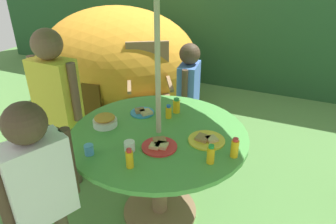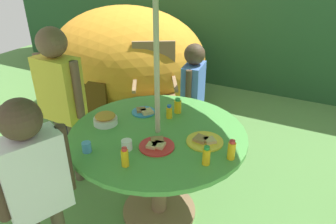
# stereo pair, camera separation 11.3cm
# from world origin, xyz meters

# --- Properties ---
(ground_plane) EXTENTS (10.00, 10.00, 0.02)m
(ground_plane) POSITION_xyz_m (0.00, 0.00, -0.01)
(ground_plane) COLOR #548442
(hedge_backdrop) EXTENTS (9.00, 0.70, 1.86)m
(hedge_backdrop) POSITION_xyz_m (0.00, 3.14, 0.93)
(hedge_backdrop) COLOR #234C28
(hedge_backdrop) RESTS_ON ground_plane
(garden_table) EXTENTS (1.25, 1.25, 0.75)m
(garden_table) POSITION_xyz_m (0.00, 0.00, 0.58)
(garden_table) COLOR brown
(garden_table) RESTS_ON ground_plane
(wooden_chair) EXTENTS (0.62, 0.63, 1.06)m
(wooden_chair) POSITION_xyz_m (-0.59, 1.02, 0.59)
(wooden_chair) COLOR #93704C
(wooden_chair) RESTS_ON ground_plane
(dome_tent) EXTENTS (2.12, 2.12, 1.30)m
(dome_tent) POSITION_xyz_m (-1.32, 1.60, 0.64)
(dome_tent) COLOR orange
(dome_tent) RESTS_ON ground_plane
(child_in_blue_shirt) EXTENTS (0.20, 0.39, 1.15)m
(child_in_blue_shirt) POSITION_xyz_m (-0.11, 0.92, 0.73)
(child_in_blue_shirt) COLOR #3F3F47
(child_in_blue_shirt) RESTS_ON ground_plane
(child_in_yellow_shirt) EXTENTS (0.47, 0.24, 1.39)m
(child_in_yellow_shirt) POSITION_xyz_m (-0.93, 0.04, 0.89)
(child_in_yellow_shirt) COLOR brown
(child_in_yellow_shirt) RESTS_ON ground_plane
(child_in_white_shirt) EXTENTS (0.30, 0.40, 1.26)m
(child_in_white_shirt) POSITION_xyz_m (-0.34, -0.79, 0.81)
(child_in_white_shirt) COLOR brown
(child_in_white_shirt) RESTS_ON ground_plane
(snack_bowl) EXTENTS (0.18, 0.18, 0.09)m
(snack_bowl) POSITION_xyz_m (-0.40, -0.07, 0.79)
(snack_bowl) COLOR white
(snack_bowl) RESTS_ON garden_table
(plate_far_left) EXTENTS (0.23, 0.23, 0.03)m
(plate_far_left) POSITION_xyz_m (0.08, -0.17, 0.77)
(plate_far_left) COLOR red
(plate_far_left) RESTS_ON garden_table
(plate_front_edge) EXTENTS (0.25, 0.25, 0.03)m
(plate_front_edge) POSITION_xyz_m (0.34, 0.02, 0.76)
(plate_front_edge) COLOR yellow
(plate_front_edge) RESTS_ON garden_table
(plate_center_back) EXTENTS (0.19, 0.19, 0.03)m
(plate_center_back) POSITION_xyz_m (-0.23, 0.20, 0.77)
(plate_center_back) COLOR #338CD8
(plate_center_back) RESTS_ON garden_table
(juice_bottle_near_left) EXTENTS (0.05, 0.05, 0.11)m
(juice_bottle_near_left) POSITION_xyz_m (-0.02, 0.22, 0.80)
(juice_bottle_near_left) COLOR yellow
(juice_bottle_near_left) RESTS_ON garden_table
(juice_bottle_near_right) EXTENTS (0.06, 0.06, 0.12)m
(juice_bottle_near_right) POSITION_xyz_m (-0.00, 0.33, 0.81)
(juice_bottle_near_right) COLOR yellow
(juice_bottle_near_right) RESTS_ON garden_table
(juice_bottle_far_right) EXTENTS (0.05, 0.05, 0.13)m
(juice_bottle_far_right) POSITION_xyz_m (0.55, -0.08, 0.82)
(juice_bottle_far_right) COLOR yellow
(juice_bottle_far_right) RESTS_ON garden_table
(juice_bottle_center_front) EXTENTS (0.05, 0.05, 0.12)m
(juice_bottle_center_front) POSITION_xyz_m (0.44, -0.20, 0.81)
(juice_bottle_center_front) COLOR yellow
(juice_bottle_center_front) RESTS_ON garden_table
(juice_bottle_mid_left) EXTENTS (0.05, 0.05, 0.13)m
(juice_bottle_mid_left) POSITION_xyz_m (0.01, -0.43, 0.81)
(juice_bottle_mid_left) COLOR yellow
(juice_bottle_mid_left) RESTS_ON garden_table
(cup_near) EXTENTS (0.07, 0.07, 0.06)m
(cup_near) POSITION_xyz_m (-0.07, -0.28, 0.79)
(cup_near) COLOR white
(cup_near) RESTS_ON garden_table
(cup_far) EXTENTS (0.06, 0.06, 0.07)m
(cup_far) POSITION_xyz_m (-0.28, -0.42, 0.79)
(cup_far) COLOR #4C99D8
(cup_far) RESTS_ON garden_table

